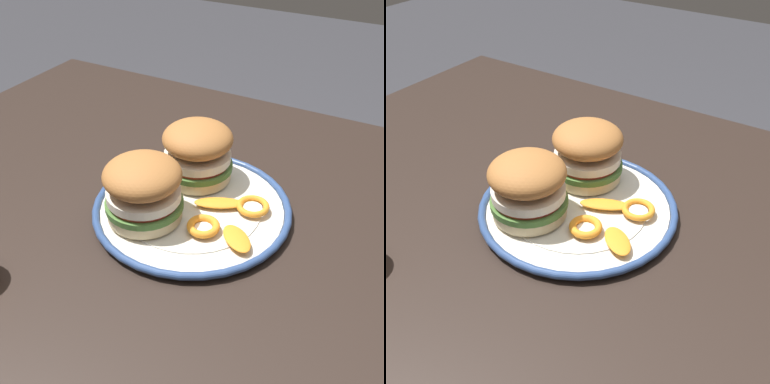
# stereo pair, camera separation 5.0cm
# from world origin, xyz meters

# --- Properties ---
(dining_table) EXTENTS (1.35, 0.86, 0.77)m
(dining_table) POSITION_xyz_m (0.00, 0.00, 0.67)
(dining_table) COLOR black
(dining_table) RESTS_ON ground
(dinner_plate) EXTENTS (0.32, 0.32, 0.02)m
(dinner_plate) POSITION_xyz_m (-0.04, -0.02, 0.78)
(dinner_plate) COLOR silver
(dinner_plate) RESTS_ON dining_table
(sandwich_half_left) EXTENTS (0.13, 0.13, 0.10)m
(sandwich_half_left) POSITION_xyz_m (-0.09, -0.08, 0.84)
(sandwich_half_left) COLOR beige
(sandwich_half_left) RESTS_ON dinner_plate
(sandwich_half_right) EXTENTS (0.14, 0.14, 0.10)m
(sandwich_half_right) POSITION_xyz_m (-0.07, 0.06, 0.84)
(sandwich_half_right) COLOR beige
(sandwich_half_right) RESTS_ON dinner_plate
(orange_peel_curled) EXTENTS (0.06, 0.06, 0.01)m
(orange_peel_curled) POSITION_xyz_m (0.00, -0.06, 0.80)
(orange_peel_curled) COLOR orange
(orange_peel_curled) RESTS_ON dinner_plate
(orange_peel_strip_long) EXTENTS (0.07, 0.07, 0.01)m
(orange_peel_strip_long) POSITION_xyz_m (0.05, -0.06, 0.79)
(orange_peel_strip_long) COLOR orange
(orange_peel_strip_long) RESTS_ON dinner_plate
(orange_peel_strip_short) EXTENTS (0.08, 0.06, 0.01)m
(orange_peel_strip_short) POSITION_xyz_m (-0.01, -0.00, 0.79)
(orange_peel_strip_short) COLOR orange
(orange_peel_strip_short) RESTS_ON dinner_plate
(orange_peel_small_curl) EXTENTS (0.07, 0.07, 0.01)m
(orange_peel_small_curl) POSITION_xyz_m (0.05, 0.02, 0.79)
(orange_peel_small_curl) COLOR orange
(orange_peel_small_curl) RESTS_ON dinner_plate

